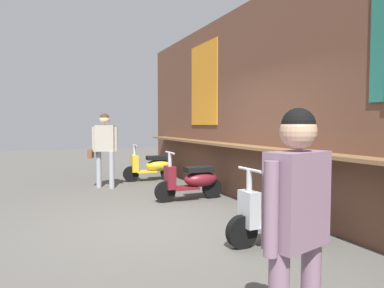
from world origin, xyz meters
name	(u,v)px	position (x,y,z in m)	size (l,w,h in m)	color
ground_plane	(165,224)	(0.00, 0.00, 0.00)	(33.41, 33.41, 0.00)	#56544F
market_stall_facade	(276,102)	(0.01, 2.02, 1.87)	(11.93, 0.61, 3.76)	brown
scooter_yellow	(153,166)	(-3.97, 1.08, 0.39)	(0.49, 1.40, 0.97)	gold
scooter_maroon	(193,180)	(-1.37, 1.08, 0.39)	(0.46, 1.40, 0.97)	maroon
scooter_silver	(281,212)	(1.37, 1.08, 0.39)	(0.46, 1.40, 0.97)	#B2B5BA
shopper_with_handbag	(104,142)	(-3.38, -0.28, 1.07)	(0.42, 0.68, 1.74)	#999EA8
shopper_browsing	(297,214)	(3.34, -0.37, 0.97)	(0.29, 0.54, 1.59)	gray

